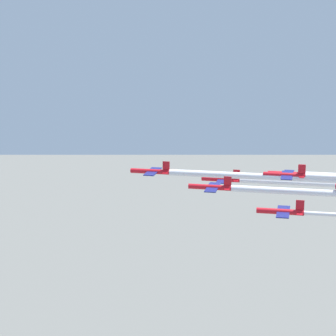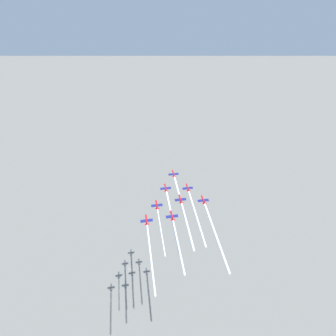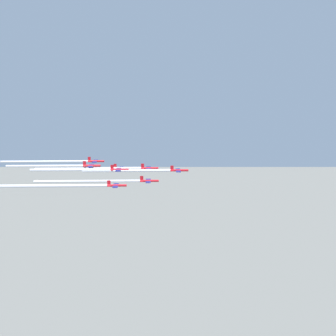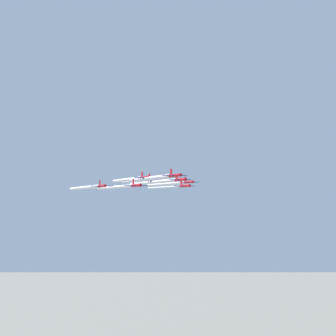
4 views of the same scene
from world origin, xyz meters
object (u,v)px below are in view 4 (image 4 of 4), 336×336
at_px(jet_0, 175,175).
at_px(jet_4, 145,177).
at_px(jet_2, 136,185).
at_px(jet_6, 188,182).
at_px(jet_3, 185,186).
at_px(jet_7, 152,179).
at_px(jet_1, 180,180).
at_px(jet_5, 102,186).

relative_size(jet_0, jet_4, 1.00).
bearing_deg(jet_2, jet_6, -139.64).
bearing_deg(jet_6, jet_3, 59.53).
bearing_deg(jet_7, jet_3, 120.47).
height_order(jet_3, jet_4, jet_4).
height_order(jet_2, jet_3, jet_3).
relative_size(jet_1, jet_3, 1.00).
bearing_deg(jet_5, jet_4, -180.00).
bearing_deg(jet_4, jet_3, 180.00).
height_order(jet_4, jet_6, jet_4).
height_order(jet_5, jet_7, jet_7).
bearing_deg(jet_0, jet_5, -59.53).
bearing_deg(jet_0, jet_2, -59.53).
height_order(jet_3, jet_6, jet_6).
height_order(jet_0, jet_4, jet_4).
bearing_deg(jet_1, jet_7, -90.00).
height_order(jet_2, jet_6, jet_6).
xyz_separation_m(jet_0, jet_4, (17.49, 21.96, 0.54)).
xyz_separation_m(jet_1, jet_7, (17.49, 21.96, 1.42)).
xyz_separation_m(jet_2, jet_3, (28.12, -4.45, 0.47)).
bearing_deg(jet_1, jet_2, -0.00).
distance_m(jet_3, jet_4, 16.78).
bearing_deg(jet_5, jet_6, -161.22).
relative_size(jet_3, jet_5, 1.00).
distance_m(jet_2, jet_4, 16.65).
bearing_deg(jet_1, jet_6, -120.47).
height_order(jet_0, jet_1, jet_0).
relative_size(jet_0, jet_1, 1.00).
xyz_separation_m(jet_1, jet_6, (30.40, 11.67, 0.27)).
bearing_deg(jet_2, jet_5, -59.53).
xyz_separation_m(jet_2, jet_7, (30.40, 11.67, 3.67)).
distance_m(jet_4, jet_5, 16.86).
distance_m(jet_1, jet_5, 28.55).
xyz_separation_m(jet_0, jet_3, (30.40, 11.67, -2.48)).
xyz_separation_m(jet_0, jet_2, (2.28, 16.12, -2.94)).
distance_m(jet_2, jet_6, 43.42).
bearing_deg(jet_0, jet_4, -90.00).
relative_size(jet_0, jet_5, 1.00).
xyz_separation_m(jet_0, jet_1, (15.20, 5.84, -0.70)).
bearing_deg(jet_1, jet_5, -29.54).
relative_size(jet_4, jet_7, 1.00).
relative_size(jet_3, jet_7, 1.00).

